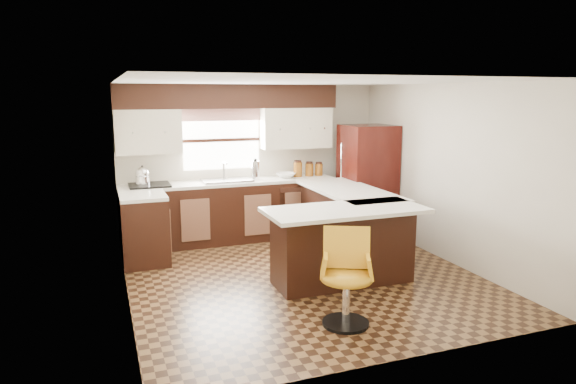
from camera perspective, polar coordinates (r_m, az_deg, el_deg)
name	(u,v)px	position (r m, az deg, el deg)	size (l,w,h in m)	color
floor	(303,276)	(6.54, 1.66, -9.36)	(4.40, 4.40, 0.00)	#49301A
ceiling	(304,82)	(6.14, 1.78, 12.17)	(4.40, 4.40, 0.00)	silver
wall_back	(252,161)	(8.28, -3.99, 3.49)	(4.40, 4.40, 0.00)	beige
wall_front	(404,225)	(4.31, 12.75, -3.64)	(4.40, 4.40, 0.00)	beige
wall_left	(122,194)	(5.79, -17.95, -0.22)	(4.40, 4.40, 0.00)	beige
wall_right	(447,173)	(7.27, 17.27, 1.99)	(4.40, 4.40, 0.00)	beige
base_cab_back	(231,212)	(8.02, -6.41, -2.25)	(3.30, 0.60, 0.90)	black
base_cab_left	(144,230)	(7.19, -15.66, -4.13)	(0.60, 0.70, 0.90)	black
counter_back	(230,182)	(7.92, -6.48, 1.08)	(3.30, 0.60, 0.04)	silver
counter_left	(143,196)	(7.08, -15.86, -0.44)	(0.60, 0.70, 0.04)	silver
soffit	(229,96)	(7.94, -6.55, 10.51)	(3.40, 0.35, 0.36)	black
upper_cab_left	(148,132)	(7.76, -15.30, 6.49)	(0.94, 0.35, 0.64)	beige
upper_cab_right	(296,128)	(8.29, 0.86, 7.13)	(1.14, 0.35, 0.64)	beige
window_pane	(222,140)	(8.10, -7.40, 5.75)	(1.20, 0.02, 0.90)	white
valance	(222,115)	(8.04, -7.40, 8.49)	(1.30, 0.06, 0.18)	#D19B93
sink	(227,180)	(7.89, -6.80, 1.30)	(0.75, 0.45, 0.03)	#B2B2B7
dishwasher	(297,212)	(8.05, 1.02, -2.28)	(0.58, 0.03, 0.78)	black
cooktop	(149,185)	(7.71, -15.14, 0.75)	(0.58, 0.50, 0.03)	black
peninsula_long	(346,224)	(7.30, 6.41, -3.55)	(0.60, 1.95, 0.90)	black
peninsula_return	(343,247)	(6.24, 6.10, -6.06)	(1.65, 0.60, 0.90)	black
counter_pen_long	(349,191)	(7.22, 6.85, 0.12)	(0.84, 1.95, 0.04)	silver
counter_pen_return	(345,210)	(6.03, 6.40, -2.02)	(1.89, 0.84, 0.04)	silver
refrigerator	(367,181)	(8.32, 8.79, 1.24)	(0.76, 0.73, 1.78)	#350C08
bar_chair	(347,279)	(5.12, 6.52, -9.57)	(0.51, 0.51, 0.96)	orange
kettle	(143,175)	(7.67, -15.86, 1.82)	(0.21, 0.21, 0.28)	silver
percolator	(255,170)	(8.00, -3.64, 2.44)	(0.13, 0.13, 0.29)	silver
mixing_bowl	(286,175)	(8.18, -0.22, 1.88)	(0.31, 0.31, 0.08)	white
canister_large	(298,169)	(8.26, 1.09, 2.52)	(0.14, 0.14, 0.23)	brown
canister_med	(309,170)	(8.33, 2.38, 2.49)	(0.13, 0.13, 0.20)	brown
canister_small	(319,170)	(8.40, 3.44, 2.50)	(0.13, 0.13, 0.19)	brown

